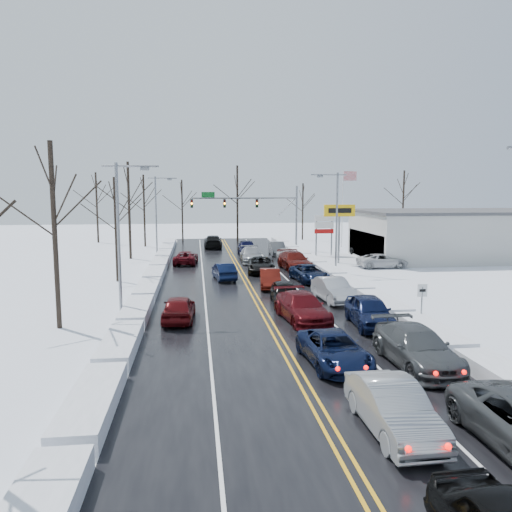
{
  "coord_description": "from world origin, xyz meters",
  "views": [
    {
      "loc": [
        -4.05,
        -33.47,
        7.41
      ],
      "look_at": [
        0.44,
        3.64,
        2.5
      ],
      "focal_mm": 35.0,
      "sensor_mm": 36.0,
      "label": 1
    }
  ],
  "objects": [
    {
      "name": "ground",
      "position": [
        0.0,
        0.0,
        0.0
      ],
      "size": [
        160.0,
        160.0,
        0.0
      ],
      "primitive_type": "plane",
      "color": "silver",
      "rests_on": "ground"
    },
    {
      "name": "road_surface",
      "position": [
        0.0,
        2.0,
        0.01
      ],
      "size": [
        14.0,
        84.0,
        0.01
      ],
      "primitive_type": "cube",
      "color": "black",
      "rests_on": "ground"
    },
    {
      "name": "snow_bank_left",
      "position": [
        -7.6,
        2.0,
        0.0
      ],
      "size": [
        1.52,
        72.0,
        0.7
      ],
      "primitive_type": "cube",
      "color": "silver",
      "rests_on": "ground"
    },
    {
      "name": "snow_bank_right",
      "position": [
        7.6,
        2.0,
        0.0
      ],
      "size": [
        1.52,
        72.0,
        0.7
      ],
      "primitive_type": "cube",
      "color": "silver",
      "rests_on": "ground"
    },
    {
      "name": "traffic_signal_mast",
      "position": [
        3.45,
        27.99,
        5.48
      ],
      "size": [
        13.28,
        0.39,
        8.0
      ],
      "color": "slate",
      "rests_on": "ground"
    },
    {
      "name": "tires_plus_sign",
      "position": [
        10.5,
        15.99,
        4.99
      ],
      "size": [
        3.2,
        0.34,
        6.0
      ],
      "color": "slate",
      "rests_on": "ground"
    },
    {
      "name": "used_vehicles_sign",
      "position": [
        10.5,
        22.0,
        3.32
      ],
      "size": [
        2.2,
        0.22,
        4.65
      ],
      "color": "slate",
      "rests_on": "ground"
    },
    {
      "name": "speed_limit_sign",
      "position": [
        8.2,
        -8.0,
        1.63
      ],
      "size": [
        0.55,
        0.09,
        2.35
      ],
      "color": "slate",
      "rests_on": "ground"
    },
    {
      "name": "flagpole",
      "position": [
        15.17,
        30.0,
        5.93
      ],
      "size": [
        1.87,
        1.2,
        10.0
      ],
      "color": "silver",
      "rests_on": "ground"
    },
    {
      "name": "dealership_building",
      "position": [
        23.98,
        18.0,
        2.66
      ],
      "size": [
        20.4,
        12.4,
        5.3
      ],
      "color": "#B4B4AF",
      "rests_on": "ground"
    },
    {
      "name": "streetlight_ne",
      "position": [
        8.3,
        10.0,
        5.31
      ],
      "size": [
        3.2,
        0.25,
        9.0
      ],
      "color": "slate",
      "rests_on": "ground"
    },
    {
      "name": "streetlight_sw",
      "position": [
        -8.3,
        -4.0,
        5.31
      ],
      "size": [
        3.2,
        0.25,
        9.0
      ],
      "color": "slate",
      "rests_on": "ground"
    },
    {
      "name": "streetlight_nw",
      "position": [
        -8.3,
        24.0,
        5.31
      ],
      "size": [
        3.2,
        0.25,
        9.0
      ],
      "color": "slate",
      "rests_on": "ground"
    },
    {
      "name": "tree_left_b",
      "position": [
        -11.5,
        -6.0,
        6.99
      ],
      "size": [
        4.0,
        4.0,
        10.0
      ],
      "color": "#2D231C",
      "rests_on": "ground"
    },
    {
      "name": "tree_left_c",
      "position": [
        -10.5,
        8.0,
        5.94
      ],
      "size": [
        3.4,
        3.4,
        8.5
      ],
      "color": "#2D231C",
      "rests_on": "ground"
    },
    {
      "name": "tree_left_d",
      "position": [
        -11.2,
        22.0,
        7.33
      ],
      "size": [
        4.2,
        4.2,
        10.5
      ],
      "color": "#2D231C",
      "rests_on": "ground"
    },
    {
      "name": "tree_left_e",
      "position": [
        -10.8,
        34.0,
        6.64
      ],
      "size": [
        3.8,
        3.8,
        9.5
      ],
      "color": "#2D231C",
      "rests_on": "ground"
    },
    {
      "name": "tree_far_a",
      "position": [
        -18.0,
        40.0,
        6.99
      ],
      "size": [
        4.0,
        4.0,
        10.0
      ],
      "color": "#2D231C",
      "rests_on": "ground"
    },
    {
      "name": "tree_far_b",
      "position": [
        -6.0,
        41.0,
        6.29
      ],
      "size": [
        3.6,
        3.6,
        9.0
      ],
      "color": "#2D231C",
      "rests_on": "ground"
    },
    {
      "name": "tree_far_c",
      "position": [
        2.0,
        39.0,
        7.68
      ],
      "size": [
        4.4,
        4.4,
        11.0
      ],
      "color": "#2D231C",
      "rests_on": "ground"
    },
    {
      "name": "tree_far_d",
      "position": [
        12.0,
        40.5,
        5.94
      ],
      "size": [
        3.4,
        3.4,
        8.5
      ],
      "color": "#2D231C",
      "rests_on": "ground"
    },
    {
      "name": "tree_far_e",
      "position": [
        28.0,
        41.0,
        7.33
      ],
      "size": [
        4.2,
        4.2,
        10.5
      ],
      "color": "#2D231C",
      "rests_on": "ground"
    },
    {
      "name": "queued_car_1",
      "position": [
        1.9,
        -19.48,
        0.0
      ],
      "size": [
        1.73,
        4.76,
        1.56
      ],
      "primitive_type": "imported",
      "rotation": [
        0.0,
        0.0,
        0.02
      ],
      "color": "#95989C",
      "rests_on": "ground"
    },
    {
      "name": "queued_car_2",
      "position": [
        1.73,
        -13.44,
        0.0
      ],
      "size": [
        2.58,
        5.09,
        1.38
      ],
      "primitive_type": "imported",
      "rotation": [
        0.0,
        0.0,
        0.06
      ],
      "color": "#0B1332",
      "rests_on": "ground"
    },
    {
      "name": "queued_car_3",
      "position": [
        1.92,
        -6.13,
        0.0
      ],
      "size": [
        2.82,
        5.68,
        1.59
      ],
      "primitive_type": "imported",
      "rotation": [
        0.0,
        0.0,
        0.11
      ],
      "color": "#4E0A0F",
      "rests_on": "ground"
    },
    {
      "name": "queued_car_4",
      "position": [
        1.7,
        -1.98,
        0.0
      ],
      "size": [
        2.12,
        4.64,
        1.54
      ],
      "primitive_type": "imported",
      "rotation": [
        0.0,
        0.0,
        -0.07
      ],
      "color": "black",
      "rests_on": "ground"
    },
    {
      "name": "queued_car_5",
      "position": [
        1.55,
        3.85,
        0.0
      ],
      "size": [
        1.95,
        4.45,
        1.42
      ],
      "primitive_type": "imported",
      "rotation": [
        0.0,
        0.0,
        -0.11
      ],
      "color": "#51110A",
      "rests_on": "ground"
    },
    {
      "name": "queued_car_6",
      "position": [
        1.79,
        10.95,
        0.0
      ],
      "size": [
        2.94,
        5.39,
        1.43
      ],
      "primitive_type": "imported",
      "rotation": [
        0.0,
        0.0,
        -0.11
      ],
      "color": "black",
      "rests_on": "ground"
    },
    {
      "name": "queued_car_7",
      "position": [
        1.64,
        17.58,
        0.0
      ],
      "size": [
        2.3,
        5.45,
        1.57
      ],
      "primitive_type": "imported",
      "rotation": [
        0.0,
        0.0,
        -0.02
      ],
      "color": "#919498",
      "rests_on": "ground"
    },
    {
      "name": "queued_car_8",
      "position": [
        1.82,
        23.98,
        0.0
      ],
      "size": [
        2.11,
        5.03,
        1.7
      ],
      "primitive_type": "imported",
      "rotation": [
        0.0,
        0.0,
        -0.02
      ],
      "color": "black",
      "rests_on": "ground"
    },
    {
      "name": "queued_car_11",
      "position": [
        5.18,
        -14.0,
        0.0
      ],
      "size": [
        2.42,
        5.69,
        1.64
      ],
      "primitive_type": "imported",
      "rotation": [
        0.0,
        0.0,
        0.02
      ],
      "color": "#434749",
      "rests_on": "ground"
    },
    {
      "name": "queued_car_12",
      "position": [
        5.36,
        -7.7,
        0.0
      ],
      "size": [
        2.31,
        5.07,
        1.69
      ],
      "primitive_type": "imported",
      "rotation": [
        0.0,
        0.0,
        -0.07
      ],
      "color": "black",
      "rests_on": "ground"
    },
    {
      "name": "queued_car_13",
      "position": [
        5.08,
        -1.41,
        0.0
      ],
      "size": [
        2.06,
        4.92,
        1.58
      ],
      "primitive_type": "imported",
      "rotation": [
        0.0,
        0.0,
        0.08
      ],
      "color": "#A9ABB1",
      "rests_on": "ground"
    },
    {
      "name": "queued_car_14",
      "position": [
        5.15,
        6.06,
        0.0
      ],
      "size": [
        2.78,
        5.15,
        1.37
      ],
      "primitive_type": "imported",
      "rotation": [
        0.0,
        0.0,
        0.1
      ],
      "color": "black",
      "rests_on": "ground"
    },
    {
      "name": "queued_car_15",
      "position": [
        5.15,
        12.29,
        0.0
      ],
      "size": [
        2.77,
        5.94,
        1.68
      ],
      "primitive_type": "imported",
      "rotation": [
        0.0,
        0.0,
        0.07
      ],
      "color": "#500F0A",
      "rests_on": "ground"
    },
    {
      "name": "queued_car_16",
      "position": [
        5.44,
        17.3,
        0.0
      ],
      "size": [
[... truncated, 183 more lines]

